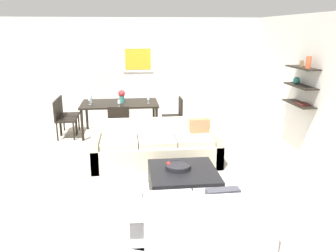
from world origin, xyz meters
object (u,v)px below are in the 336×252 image
Objects in this scene: apple_on_coffee_table at (169,164)px; dining_chair_left_far at (65,112)px; decorative_bowl at (178,166)px; wine_glass_foot at (119,102)px; wine_glass_left_near at (90,99)px; wine_glass_right_near at (148,99)px; dining_chair_right_near at (176,114)px; centerpiece_vase at (122,95)px; coffee_table at (183,182)px; dining_table at (120,105)px; dining_chair_left_near at (62,117)px; wine_glass_left_far at (91,97)px; dining_chair_foot at (119,123)px; sofa_beige at (157,148)px; loveseat_white at (199,223)px.

apple_on_coffee_table is 3.95m from dining_chair_left_far.
wine_glass_foot is (-0.93, 2.74, 0.44)m from decorative_bowl.
wine_glass_right_near is at bearing -0.00° from wine_glass_left_near.
wine_glass_left_near reaches higher than dining_chair_right_near.
wine_glass_foot is at bearing -28.00° from dining_chair_left_far.
dining_chair_right_near is 1.33m from centerpiece_vase.
centerpiece_vase reaches higher than wine_glass_foot.
wine_glass_left_near reaches higher than apple_on_coffee_table.
dining_chair_right_near is at bearing -10.21° from centerpiece_vase.
coffee_table is 0.57× the size of dining_table.
wine_glass_foot is at bearing 106.67° from apple_on_coffee_table.
dining_chair_left_near is 5.09× the size of wine_glass_left_near.
decorative_bowl is 3.71m from wine_glass_left_far.
dining_table is (-0.80, 3.12, 0.26)m from apple_on_coffee_table.
wine_glass_left_near is at bearing 117.49° from decorative_bowl.
centerpiece_vase reaches higher than wine_glass_left_far.
dining_chair_left_far is at bearing 169.87° from centerpiece_vase.
wine_glass_left_near is (0.63, 0.10, 0.37)m from dining_chair_left_near.
dining_chair_foot reaches higher than coffee_table.
wine_glass_left_far is 1.14× the size of wine_glass_foot.
dining_chair_left_near and dining_chair_foot have the same top height.
sofa_beige is 1.30× the size of dining_table.
wine_glass_left_near is (-1.46, 2.99, 0.45)m from apple_on_coffee_table.
dining_chair_left_near is (-2.27, 4.35, 0.21)m from loveseat_white.
dining_chair_right_near is at bearing -3.05° from wine_glass_left_near.
sofa_beige is 13.33× the size of wine_glass_left_near.
centerpiece_vase is (-0.92, 4.58, 0.63)m from loveseat_white.
wine_glass_right_near is at bearing 91.38° from sofa_beige.
centerpiece_vase reaches higher than loveseat_white.
dining_chair_left_far is 1.00× the size of dining_chair_right_near.
loveseat_white is 1.75× the size of dining_chair_left_near.
centerpiece_vase reaches higher than dining_chair_right_near.
dining_chair_foot is at bearing 113.15° from coffee_table.
loveseat_white is at bearing -88.37° from decorative_bowl.
sofa_beige is 27.12× the size of apple_on_coffee_table.
sofa_beige reaches higher than decorative_bowl.
coffee_table is at bearing -95.57° from dining_chair_right_near.
wine_glass_left_far reaches higher than dining_chair_left_far.
loveseat_white is 4.91m from dining_chair_left_near.
wine_glass_foot reaches higher than coffee_table.
dining_chair_foot is at bearing -151.93° from dining_chair_right_near.
wine_glass_right_near is (-0.31, 4.46, 0.56)m from loveseat_white.
sofa_beige is 3.00m from dining_chair_left_far.
dining_table is 2.02× the size of dining_chair_left_far.
loveseat_white is at bearing -62.50° from dining_chair_left_near.
wine_glass_left_near is (0.63, -0.36, 0.37)m from dining_chair_left_far.
centerpiece_vase is (1.35, 0.22, 0.42)m from dining_chair_left_near.
sofa_beige is at bearing 95.75° from loveseat_white.
dining_chair_foot is 1.74m from dining_chair_left_far.
wine_glass_right_near is at bearing 3.05° from dining_chair_left_near.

